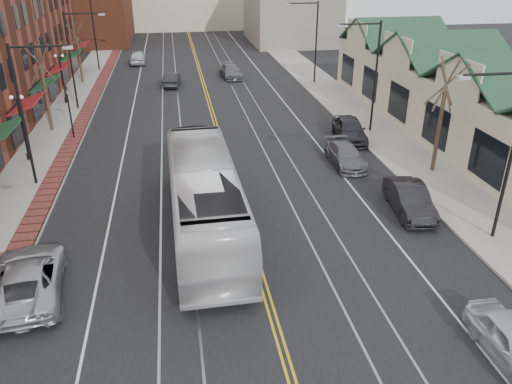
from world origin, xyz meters
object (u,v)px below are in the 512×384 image
object	(u,v)px
transit_bus	(205,198)
parked_car_b	(410,199)
parked_car_c	(346,155)
parked_suv	(28,278)
parked_car_d	(350,129)

from	to	relation	value
transit_bus	parked_car_b	bearing A→B (deg)	-179.69
parked_car_b	parked_car_c	xyz separation A→B (m)	(-1.18, 6.81, -0.10)
parked_suv	parked_car_b	bearing A→B (deg)	-174.13
transit_bus	parked_car_b	xyz separation A→B (m)	(10.68, 0.25, -1.08)
transit_bus	parked_car_c	xyz separation A→B (m)	(9.50, 7.06, -1.18)
parked_car_c	parked_car_d	size ratio (longest dim) A/B	0.93
parked_suv	parked_car_c	world-z (taller)	parked_suv
parked_suv	parked_car_c	xyz separation A→B (m)	(16.80, 10.97, -0.12)
transit_bus	parked_car_c	size ratio (longest dim) A/B	2.90
transit_bus	parked_car_c	bearing A→B (deg)	-144.40
parked_car_c	parked_car_d	bearing A→B (deg)	68.20
parked_car_b	parked_car_c	distance (m)	6.92
parked_suv	parked_car_d	world-z (taller)	parked_car_d
transit_bus	parked_suv	distance (m)	8.35
parked_car_c	parked_car_b	bearing A→B (deg)	-79.98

